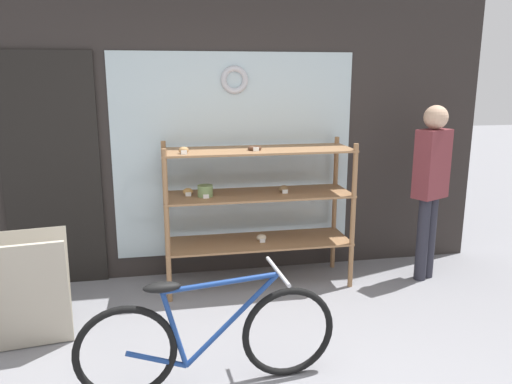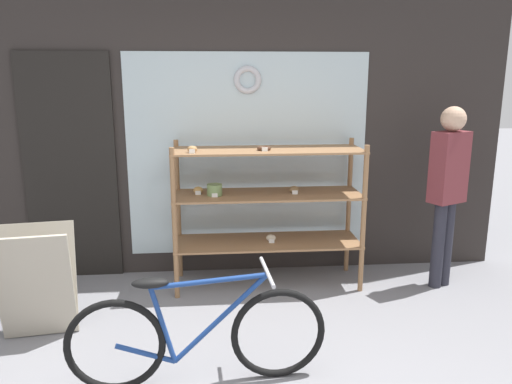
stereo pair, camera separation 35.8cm
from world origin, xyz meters
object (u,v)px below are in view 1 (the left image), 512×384
object	(u,v)px
display_case	(256,199)
bicycle	(209,338)
pedestrian	(431,180)
sandwich_board	(30,292)

from	to	relation	value
display_case	bicycle	distance (m)	1.69
bicycle	pedestrian	size ratio (longest dim) A/B	0.98
bicycle	pedestrian	world-z (taller)	pedestrian
bicycle	pedestrian	bearing A→B (deg)	27.90
display_case	pedestrian	size ratio (longest dim) A/B	1.02
pedestrian	display_case	bearing A→B (deg)	147.99
display_case	bicycle	size ratio (longest dim) A/B	1.04
sandwich_board	pedestrian	distance (m)	3.45
bicycle	sandwich_board	xyz separation A→B (m)	(-1.18, 0.70, 0.09)
display_case	pedestrian	world-z (taller)	pedestrian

